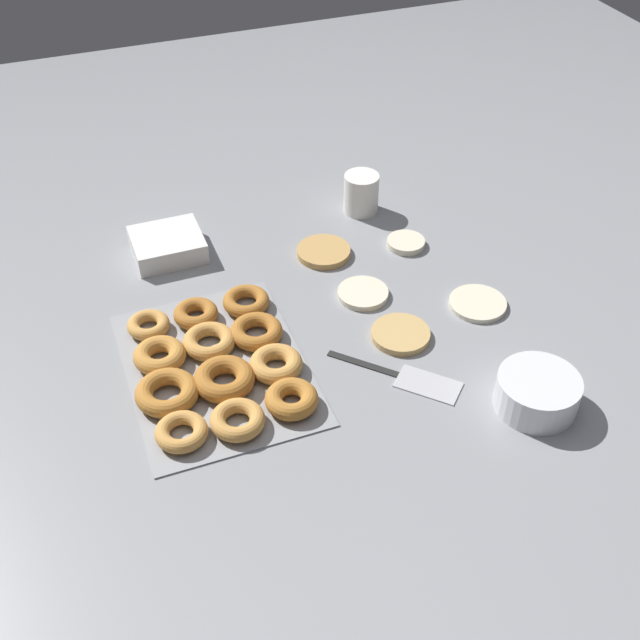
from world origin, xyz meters
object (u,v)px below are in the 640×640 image
Objects in this scene: pancake_2 at (324,252)px; spatula at (413,379)px; paper_cup at (361,193)px; pancake_3 at (478,303)px; donut_tray at (217,364)px; pancake_1 at (406,243)px; pancake_4 at (363,293)px; container_stack at (168,245)px; batter_bowl at (537,393)px; pancake_0 at (401,334)px.

pancake_2 is 0.56× the size of spatula.
spatula is at bearing -13.26° from paper_cup.
pancake_3 is 0.27× the size of donut_tray.
donut_tray is at bearing -48.39° from paper_cup.
pancake_3 is (0.23, 0.04, -0.00)m from pancake_1.
pancake_3 is 0.23m from pancake_4.
pancake_2 is 1.01× the size of pancake_3.
pancake_4 is at bearing 8.35° from pancake_2.
pancake_4 is 0.24× the size of donut_tray.
spatula is (0.41, 0.01, -0.00)m from pancake_2.
spatula is at bearing 31.17° from container_stack.
batter_bowl is at bearing 3.42° from paper_cup.
container_stack is 0.45m from paper_cup.
batter_bowl is at bearing 22.58° from pancake_4.
spatula is at bearing -127.30° from batter_bowl.
pancake_0 is at bearing 84.57° from donut_tray.
donut_tray is 0.59m from paper_cup.
pancake_1 is 0.20× the size of donut_tray.
spatula is (0.54, -0.13, -0.04)m from paper_cup.
paper_cup is (-0.29, 0.12, 0.04)m from pancake_4.
pancake_0 is at bearing -80.41° from pancake_3.
pancake_1 is 0.53m from donut_tray.
spatula is (0.11, -0.03, -0.00)m from pancake_0.
pancake_0 is 0.27× the size of donut_tray.
batter_bowl is (0.27, 0.48, 0.01)m from donut_tray.
donut_tray is at bearing -119.41° from batter_bowl.
pancake_3 is 0.41m from paper_cup.
pancake_2 is at bearing -47.06° from paper_cup.
pancake_0 is 0.30m from pancake_1.
pancake_2 is at bearing 137.73° from spatula.
donut_tray is (0.11, -0.33, 0.01)m from pancake_4.
pancake_0 is 0.76× the size of container_stack.
batter_bowl is (0.54, 0.18, 0.02)m from pancake_2.
batter_bowl is (0.38, 0.16, 0.02)m from pancake_4.
donut_tray is (-0.00, -0.53, 0.01)m from pancake_3.
pancake_2 is 0.16m from pancake_4.
pancake_0 is 0.98× the size of pancake_3.
batter_bowl reaches higher than pancake_1.
paper_cup reaches higher than pancake_1.
pancake_4 is at bearing 133.61° from spatula.
donut_tray is 2.03× the size of spatula.
pancake_2 is 1.26× the size of paper_cup.
pancake_4 is 0.43m from container_stack.
pancake_0 is 0.54× the size of spatula.
pancake_2 is at bearing 130.97° from donut_tray.
pancake_4 reaches higher than pancake_3.
container_stack is (-0.38, -0.00, 0.01)m from donut_tray.
container_stack is (-0.66, -0.49, -0.01)m from batter_bowl.
spatula is at bearing 65.34° from donut_tray.
pancake_0 is 0.14m from pancake_4.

